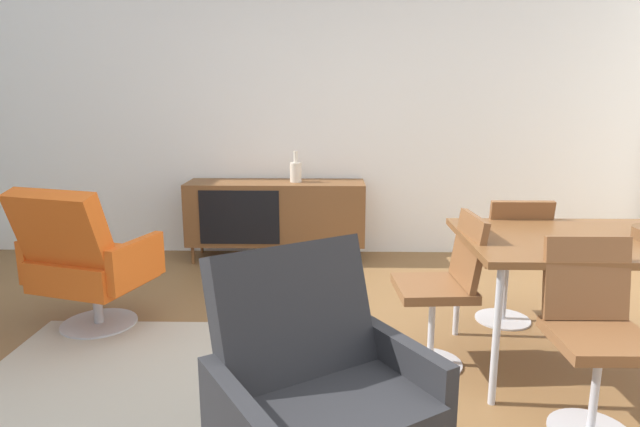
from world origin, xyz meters
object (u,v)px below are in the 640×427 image
Objects in this scene: sideboard at (276,212)px; dining_table at (615,245)px; armchair_black_shell at (316,388)px; vase_cobalt at (296,171)px; dining_chair_front_left at (595,329)px; dining_chair_back_left at (511,256)px; lounge_chair_red at (85,259)px; dining_chair_near_window at (445,285)px.

dining_table reaches higher than sideboard.
dining_table is 1.90m from armchair_black_shell.
dining_table is (1.82, -1.99, -0.12)m from vase_cobalt.
dining_chair_front_left and dining_chair_back_left have the same top height.
dining_chair_front_left is 1.31m from armchair_black_shell.
armchair_black_shell is at bearing -44.97° from lounge_chair_red.
lounge_chair_red reaches higher than sideboard.
lounge_chair_red is (-2.70, -0.13, -0.00)m from dining_chair_back_left.
vase_cobalt is at bearing 120.03° from dining_chair_front_left.
dining_table is 1.87× the size of dining_chair_front_left.
armchair_black_shell is at bearing -126.63° from dining_chair_back_left.
armchair_black_shell is (0.27, -3.06, -0.35)m from vase_cobalt.
lounge_chair_red is 1.00× the size of armchair_black_shell.
dining_chair_near_window is at bearing -60.55° from sideboard.
sideboard is 2.28m from dining_chair_near_window.
dining_chair_back_left is 2.71m from lounge_chair_red.
armchair_black_shell is (-1.56, -1.07, -0.23)m from dining_table.
dining_table is 1.69× the size of armchair_black_shell.
vase_cobalt is at bearing 94.99° from armchair_black_shell.
lounge_chair_red is (-2.70, 0.99, -0.00)m from dining_chair_front_left.
dining_table is 3.09m from lounge_chair_red.
sideboard is 0.42m from vase_cobalt.
vase_cobalt is 2.22m from dining_chair_near_window.
sideboard is at bearing 98.43° from armchair_black_shell.
sideboard is 5.77× the size of vase_cobalt.
dining_chair_back_left is at bearing 89.98° from dining_chair_front_left.
lounge_chair_red is at bearing 172.01° from dining_table.
lounge_chair_red reaches higher than dining_table.
sideboard is 2.84m from dining_table.
lounge_chair_red is at bearing 135.03° from armchair_black_shell.
dining_chair_near_window is at bearing 179.74° from dining_table.
sideboard is 1.87× the size of dining_chair_near_window.
sideboard is 1.88m from lounge_chair_red.
dining_chair_near_window is 0.90× the size of armchair_black_shell.
sideboard is 1.00× the size of dining_table.
vase_cobalt reaches higher than dining_chair_near_window.
dining_chair_near_window is (0.94, -1.99, -0.35)m from vase_cobalt.
dining_chair_back_left is at bearing -40.76° from sideboard.
sideboard is at bearing 123.07° from dining_chair_front_left.
dining_chair_near_window is 0.77m from dining_chair_back_left.
dining_chair_front_left reaches higher than sideboard.
dining_chair_back_left reaches higher than sideboard.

